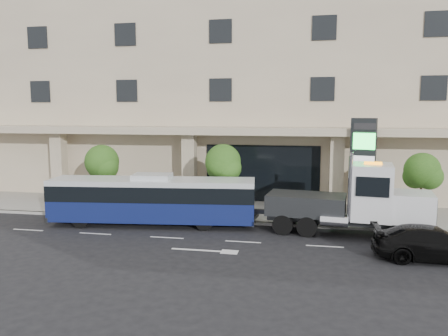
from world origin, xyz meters
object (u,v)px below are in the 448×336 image
(signage_pylon, at_px, (362,166))
(black_sedan, at_px, (433,244))
(tow_truck, at_px, (354,202))
(city_bus, at_px, (153,199))

(signage_pylon, bearing_deg, black_sedan, -57.86)
(tow_truck, relative_size, signage_pylon, 1.60)
(black_sedan, relative_size, signage_pylon, 0.86)
(signage_pylon, bearing_deg, city_bus, -143.96)
(city_bus, distance_m, black_sedan, 14.64)
(tow_truck, bearing_deg, black_sedan, -40.88)
(black_sedan, distance_m, signage_pylon, 8.40)
(black_sedan, bearing_deg, tow_truck, 41.33)
(black_sedan, bearing_deg, signage_pylon, 14.81)
(city_bus, relative_size, signage_pylon, 2.00)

